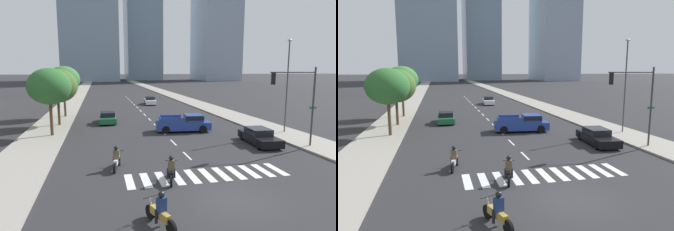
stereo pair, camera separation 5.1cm
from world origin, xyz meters
TOP-DOWN VIEW (x-y plane):
  - ground_plane at (0.00, 0.00)m, footprint 800.00×800.00m
  - sidewalk_east at (11.05, 30.00)m, footprint 4.00×260.00m
  - sidewalk_west at (-11.05, 30.00)m, footprint 4.00×260.00m
  - crosswalk_near at (0.00, 3.41)m, footprint 9.45×2.31m
  - lane_divider_center at (0.00, 31.41)m, footprint 0.14×50.00m
  - motorcycle_lead at (-3.81, -1.59)m, footprint 1.02×2.03m
  - motorcycle_trailing at (-5.05, 5.67)m, footprint 0.78×2.05m
  - motorcycle_third at (-2.27, 2.92)m, footprint 0.81×2.05m
  - pickup_truck at (2.30, 15.61)m, footprint 5.50×2.63m
  - sedan_black_0 at (6.82, 9.43)m, footprint 2.21×4.92m
  - sedan_white_1 at (2.82, 39.41)m, footprint 2.19×4.78m
  - sedan_green_2 at (-5.07, 22.15)m, footprint 1.96×4.27m
  - traffic_signal_near at (8.79, 7.47)m, footprint 4.11×0.28m
  - street_lamp_east at (11.35, 12.59)m, footprint 0.50×0.24m
  - street_tree_nearest at (-10.25, 16.03)m, footprint 3.84×3.84m
  - street_tree_second at (-10.25, 21.34)m, footprint 4.22×4.22m
  - street_tree_third at (-10.25, 27.39)m, footprint 4.02×4.02m
  - office_tower_center_skyline at (20.76, 171.29)m, footprint 20.05×28.55m

SIDE VIEW (x-z plane):
  - ground_plane at x=0.00m, z-range 0.00..0.00m
  - lane_divider_center at x=0.00m, z-range 0.00..0.01m
  - crosswalk_near at x=0.00m, z-range 0.00..0.01m
  - sidewalk_east at x=11.05m, z-range 0.00..0.15m
  - sidewalk_west at x=-11.05m, z-range 0.00..0.15m
  - motorcycle_lead at x=-3.81m, z-range -0.16..1.33m
  - motorcycle_third at x=-2.27m, z-range -0.16..1.33m
  - motorcycle_trailing at x=-5.05m, z-range -0.16..1.33m
  - sedan_green_2 at x=-5.07m, z-range -0.05..1.23m
  - sedan_black_0 at x=6.82m, z-range -0.05..1.23m
  - sedan_white_1 at x=2.82m, z-range -0.05..1.27m
  - pickup_truck at x=2.30m, z-range -0.02..1.65m
  - traffic_signal_near at x=8.79m, z-range 1.24..7.37m
  - street_tree_second at x=-10.25m, z-range 1.35..7.37m
  - street_tree_nearest at x=-10.25m, z-range 1.55..7.63m
  - street_tree_third at x=-10.25m, z-range 1.62..8.01m
  - street_lamp_east at x=11.35m, z-range 0.76..9.49m
  - office_tower_center_skyline at x=20.76m, z-range -0.53..94.24m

